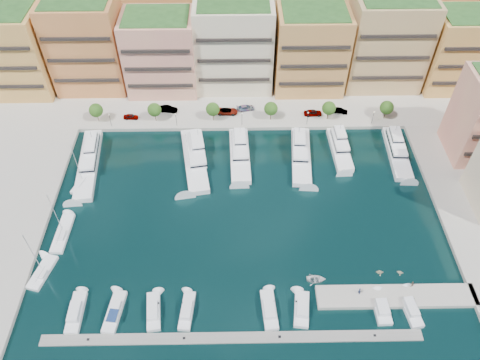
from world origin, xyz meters
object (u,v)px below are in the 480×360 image
at_px(cruiser_6, 302,309).
at_px(tree_5, 387,108).
at_px(car_1, 168,109).
at_px(car_2, 227,111).
at_px(tender_0, 316,279).
at_px(tender_3, 400,272).
at_px(car_5, 340,111).
at_px(yacht_3, 240,152).
at_px(person_0, 359,291).
at_px(yacht_5, 340,147).
at_px(cruiser_9, 410,308).
at_px(lamppost_0, 110,118).
at_px(lamppost_1, 176,118).
at_px(lamppost_2, 242,117).
at_px(cruiser_0, 76,313).
at_px(sailboat_0, 43,273).
at_px(cruiser_8, 381,308).
at_px(person_1, 412,284).
at_px(yacht_2, 195,157).
at_px(yacht_0, 89,160).
at_px(tender_1, 380,272).
at_px(lamppost_3, 308,116).
at_px(yacht_4, 301,153).
at_px(sailboat_2, 83,183).
at_px(tree_0, 96,110).
at_px(cruiser_2, 154,312).
at_px(cruiser_3, 187,311).
at_px(tree_2, 213,109).
at_px(tree_3, 271,109).
at_px(car_0, 131,117).
at_px(car_4, 313,113).
at_px(tree_1, 154,110).
at_px(car_3, 246,108).
at_px(cruiser_1, 114,312).
at_px(sailboat_1, 63,234).
at_px(yacht_6, 397,150).

bearing_deg(cruiser_6, tree_5, 63.24).
bearing_deg(car_1, car_2, -83.91).
bearing_deg(tender_0, tender_3, -83.33).
distance_m(car_2, car_5, 32.09).
height_order(yacht_3, car_1, yacht_3).
bearing_deg(car_1, person_0, -133.65).
height_order(yacht_5, cruiser_9, yacht_5).
height_order(lamppost_0, lamppost_1, same).
height_order(lamppost_2, cruiser_0, lamppost_2).
bearing_deg(sailboat_0, cruiser_8, -7.68).
height_order(cruiser_8, person_1, person_1).
height_order(yacht_2, tender_0, yacht_2).
bearing_deg(person_1, tree_5, -109.56).
relative_size(yacht_0, tender_1, 15.04).
height_order(lamppost_3, sailboat_0, sailboat_0).
height_order(yacht_4, sailboat_2, sailboat_2).
bearing_deg(cruiser_8, car_2, 116.55).
relative_size(tree_0, cruiser_2, 0.67).
xyz_separation_m(tree_0, cruiser_3, (28.24, -58.09, -4.20)).
bearing_deg(tree_2, tree_3, 0.00).
height_order(tree_2, car_0, tree_2).
relative_size(lamppost_1, cruiser_2, 0.50).
height_order(cruiser_6, tender_3, cruiser_6).
xyz_separation_m(lamppost_2, car_4, (20.12, 4.05, -1.98)).
bearing_deg(sailboat_0, cruiser_9, -7.12).
xyz_separation_m(tree_1, cruiser_3, (12.24, -58.09, -4.20)).
height_order(yacht_3, person_1, yacht_3).
bearing_deg(car_1, car_4, -83.08).
distance_m(lamppost_1, cruiser_9, 75.01).
bearing_deg(car_4, person_0, -179.68).
xyz_separation_m(tender_3, car_4, (-12.11, 51.56, 1.48)).
bearing_deg(cruiser_0, tender_1, 7.75).
bearing_deg(tender_1, car_3, 30.43).
height_order(yacht_0, tender_0, yacht_0).
distance_m(tree_3, lamppost_1, 26.12).
distance_m(tree_5, lamppost_2, 40.08).
relative_size(yacht_3, cruiser_1, 2.14).
bearing_deg(yacht_4, cruiser_9, -68.97).
bearing_deg(tender_1, tree_0, 57.88).
bearing_deg(lamppost_0, cruiser_8, -41.80).
bearing_deg(person_0, tender_1, -68.96).
bearing_deg(cruiser_0, car_5, 44.67).
xyz_separation_m(sailboat_1, sailboat_2, (1.30, 15.46, 0.02)).
distance_m(cruiser_8, sailboat_0, 69.56).
relative_size(yacht_0, cruiser_8, 3.54).
xyz_separation_m(cruiser_1, car_3, (27.10, 62.49, 1.18)).
xyz_separation_m(cruiser_3, sailboat_1, (-29.05, 19.42, -0.24)).
relative_size(tree_2, car_4, 1.13).
height_order(yacht_3, yacht_6, same).
height_order(tree_0, sailboat_2, sailboat_2).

